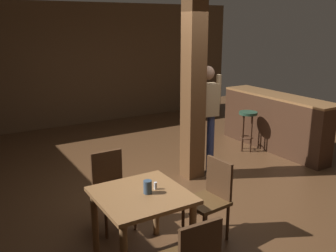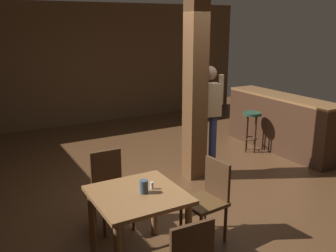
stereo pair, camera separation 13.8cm
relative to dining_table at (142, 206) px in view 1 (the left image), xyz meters
The scene contains 11 objects.
ground_plane 1.88m from the dining_table, 37.18° to the left, with size 10.80×10.80×0.00m, color #4C301C.
wall_back 5.81m from the dining_table, 75.74° to the left, with size 8.00×0.10×2.80m, color brown.
pillar 2.42m from the dining_table, 42.82° to the left, with size 0.28×0.28×2.80m, color brown.
dining_table is the anchor object (origin of this frame).
chair_north 0.81m from the dining_table, 89.30° to the left, with size 0.42×0.42×0.89m.
chair_east 0.87m from the dining_table, ahead, with size 0.46×0.46×0.89m.
napkin_cup 0.21m from the dining_table, 26.01° to the right, with size 0.08×0.08×0.13m, color #33475B.
salt_shaker 0.24m from the dining_table, ahead, with size 0.03×0.03×0.07m, color silver.
standing_person 2.51m from the dining_table, 38.76° to the left, with size 0.47×0.26×1.72m.
bar_counter 4.14m from the dining_table, 26.15° to the left, with size 0.56×2.39×1.05m.
bar_stool_near 3.83m from the dining_table, 31.88° to the left, with size 0.34×0.34×0.75m.
Camera 1 is at (-2.91, -4.06, 2.35)m, focal length 40.00 mm.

